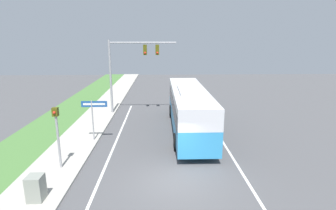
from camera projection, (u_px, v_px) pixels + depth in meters
The scene contains 9 objects.
ground_plane at pixel (173, 180), 12.78m from camera, with size 80.00×80.00×0.00m, color #4C4C4F.
sidewalk at pixel (44, 181), 12.58m from camera, with size 2.80×80.00×0.12m.
lane_divider_near at pixel (99, 182), 12.67m from camera, with size 0.14×30.00×0.01m.
lane_divider_far at pixel (246, 179), 12.89m from camera, with size 0.14×30.00×0.01m.
bus at pixel (189, 107), 19.40m from camera, with size 2.60×11.56×3.41m.
signal_gantry at pixel (130, 62), 23.28m from camera, with size 6.00×0.41×6.69m.
pedestrian_signal at pixel (57, 129), 13.33m from camera, with size 0.28×0.34×3.39m.
street_sign at pixel (94, 112), 17.22m from camera, with size 1.68×0.08×2.85m.
utility_cabinet at pixel (36, 188), 10.91m from camera, with size 0.63×0.64×1.10m.
Camera 1 is at (-0.59, -11.49, 6.68)m, focal length 28.00 mm.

